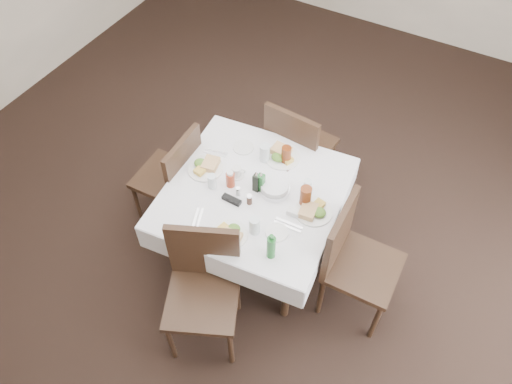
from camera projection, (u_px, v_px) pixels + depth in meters
ground_plane at (245, 221)px, 4.38m from camera, size 7.00×7.00×0.00m
room_shell at (240, 58)px, 3.05m from camera, size 6.04×7.04×2.80m
dining_table at (254, 198)px, 3.68m from camera, size 1.37×1.37×0.76m
chair_north at (297, 145)px, 4.16m from camera, size 0.52×0.52×1.01m
chair_south at (204, 281)px, 3.35m from camera, size 0.64×0.64×1.02m
chair_east at (352, 255)px, 3.47m from camera, size 0.50×0.50×1.03m
chair_west at (175, 174)px, 3.99m from camera, size 0.47×0.47×0.97m
meal_north at (282, 155)px, 3.81m from camera, size 0.27×0.27×0.06m
meal_south at (231, 234)px, 3.35m from camera, size 0.25×0.25×0.05m
meal_east at (313, 211)px, 3.47m from camera, size 0.27×0.27×0.06m
meal_west at (206, 166)px, 3.74m from camera, size 0.27×0.27×0.06m
side_plate_a at (243, 147)px, 3.88m from camera, size 0.16×0.16×0.01m
side_plate_b at (277, 232)px, 3.38m from camera, size 0.16×0.16×0.01m
water_n at (265, 153)px, 3.75m from camera, size 0.08×0.08×0.15m
water_s at (255, 225)px, 3.34m from camera, size 0.07×0.07×0.14m
water_e at (307, 186)px, 3.57m from camera, size 0.06×0.06×0.11m
water_w at (212, 181)px, 3.59m from camera, size 0.06×0.06×0.12m
iced_tea_a at (286, 155)px, 3.74m from camera, size 0.07×0.07×0.15m
iced_tea_b at (306, 196)px, 3.47m from camera, size 0.08×0.08×0.17m
bread_basket at (275, 188)px, 3.59m from camera, size 0.22×0.22×0.07m
oil_cruet_dark at (257, 182)px, 3.56m from camera, size 0.05×0.05×0.20m
oil_cruet_green at (261, 182)px, 3.56m from camera, size 0.05×0.05×0.20m
ketchup_bottle at (230, 179)px, 3.60m from camera, size 0.07×0.07×0.14m
salt_shaker at (238, 191)px, 3.56m from camera, size 0.03×0.03×0.07m
pepper_shaker at (249, 199)px, 3.51m from camera, size 0.04×0.04×0.09m
coffee_mug at (237, 172)px, 3.68m from camera, size 0.12×0.11×0.08m
sunglasses at (232, 200)px, 3.54m from camera, size 0.15×0.05×0.03m
green_bottle at (271, 247)px, 3.19m from camera, size 0.06×0.06×0.23m
sugar_caddy at (293, 212)px, 3.46m from camera, size 0.09×0.06×0.05m
cutlery_n at (292, 164)px, 3.78m from camera, size 0.06×0.18×0.01m
cutlery_s at (197, 220)px, 3.45m from camera, size 0.12×0.21×0.01m
cutlery_e at (288, 225)px, 3.42m from camera, size 0.21×0.06×0.01m
cutlery_w at (216, 153)px, 3.85m from camera, size 0.19×0.08×0.01m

